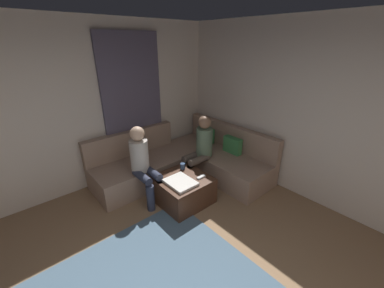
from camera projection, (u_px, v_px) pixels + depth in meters
name	position (u px, v px, depth m)	size (l,w,h in m)	color
wall_back	(344.00, 121.00, 3.18)	(6.00, 0.12, 2.70)	beige
wall_left	(50.00, 115.00, 3.46)	(0.12, 6.00, 2.70)	beige
curtain_panel	(134.00, 108.00, 4.21)	(0.06, 1.10, 2.50)	#595166
sectional_couch	(186.00, 161.00, 4.42)	(2.10, 2.55, 0.87)	#9E7F6B
ottoman	(183.00, 189.00, 3.70)	(0.76, 0.76, 0.42)	#4C2D1E
folded_blanket	(180.00, 182.00, 3.46)	(0.44, 0.36, 0.04)	white
coffee_mug	(183.00, 166.00, 3.85)	(0.08, 0.08, 0.10)	#334C72
game_remote	(201.00, 177.00, 3.61)	(0.05, 0.15, 0.02)	white
person_on_couch_back	(200.00, 147.00, 4.08)	(0.30, 0.60, 1.20)	brown
person_on_couch_side	(143.00, 162.00, 3.58)	(0.60, 0.30, 1.20)	#2D3347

